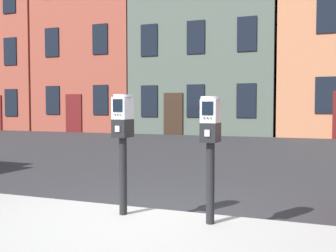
% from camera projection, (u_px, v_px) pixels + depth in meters
% --- Properties ---
extents(ground_plane, '(160.00, 160.00, 0.00)m').
position_uv_depth(ground_plane, '(146.00, 224.00, 4.65)').
color(ground_plane, '#28282B').
extents(parking_meter_near_kerb, '(0.22, 0.26, 1.40)m').
position_uv_depth(parking_meter_near_kerb, '(123.00, 132.00, 4.51)').
color(parking_meter_near_kerb, black).
rests_on(parking_meter_near_kerb, sidewalk_slab).
extents(parking_meter_twin_adjacent, '(0.22, 0.26, 1.36)m').
position_uv_depth(parking_meter_twin_adjacent, '(211.00, 136.00, 4.15)').
color(parking_meter_twin_adjacent, black).
rests_on(parking_meter_twin_adjacent, sidewalk_slab).
extents(townhouse_grey_stucco, '(7.60, 6.94, 12.01)m').
position_uv_depth(townhouse_grey_stucco, '(16.00, 40.00, 26.90)').
color(townhouse_grey_stucco, brown).
rests_on(townhouse_grey_stucco, ground_plane).
extents(townhouse_green_painted, '(6.14, 6.56, 12.92)m').
position_uv_depth(townhouse_green_painted, '(105.00, 25.00, 24.27)').
color(townhouse_green_painted, brown).
rests_on(townhouse_green_painted, ground_plane).
extents(townhouse_brick_corner, '(7.38, 5.75, 12.34)m').
position_uv_depth(townhouse_brick_corner, '(210.00, 20.00, 21.53)').
color(townhouse_brick_corner, '#4C564C').
rests_on(townhouse_brick_corner, ground_plane).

